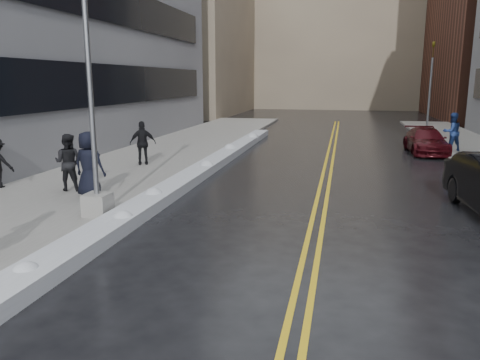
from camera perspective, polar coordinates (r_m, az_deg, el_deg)
The scene contains 14 objects.
ground at distance 10.25m, azimuth -5.91°, elevation -9.32°, with size 160.00×160.00×0.00m, color black.
sidewalk_west at distance 21.30m, azimuth -12.21°, elevation 1.93°, with size 5.50×50.00×0.15m, color gray.
lane_line_left at distance 19.42m, azimuth 10.11°, elevation 0.84°, with size 0.12×50.00×0.01m, color gold.
lane_line_right at distance 19.41m, azimuth 10.99°, elevation 0.80°, with size 0.12×50.00×0.01m, color gold.
snow_ridge at distance 18.27m, azimuth -5.37°, elevation 0.80°, with size 0.90×30.00×0.34m, color silver.
building_west_far at distance 56.45m, azimuth -7.14°, elevation 17.36°, with size 14.00×22.00×18.00m, color gray.
building_far at distance 69.44m, azimuth 12.08°, elevation 17.85°, with size 36.00×16.00×22.00m, color gray.
lamppost at distance 12.80m, azimuth -17.53°, elevation 6.16°, with size 0.65×0.65×7.62m.
traffic_signal at distance 33.49m, azimuth 22.19°, elevation 10.66°, with size 0.16×0.20×6.00m.
pedestrian_b at distance 16.34m, azimuth -20.19°, elevation 2.04°, with size 0.91×0.71×1.88m, color black.
pedestrian_c at distance 15.22m, azimuth -17.94°, elevation 1.82°, with size 1.00×0.65×2.05m, color black.
pedestrian_d at distance 20.52m, azimuth -11.76°, elevation 4.43°, with size 1.10×0.46×1.87m, color black.
pedestrian_east at distance 26.41m, azimuth 24.43°, elevation 5.36°, with size 0.95×0.74×1.96m, color navy.
car_maroon at distance 26.13m, azimuth 21.73°, elevation 4.44°, with size 1.79×4.41×1.28m, color #39090E.
Camera 1 is at (3.06, -9.05, 3.73)m, focal length 35.00 mm.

